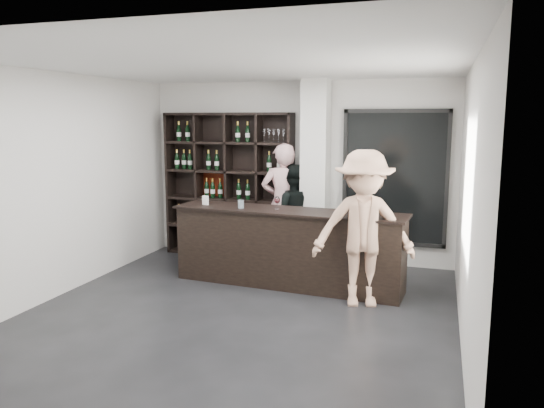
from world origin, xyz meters
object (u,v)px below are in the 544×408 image
(tasting_counter, at_px, (288,248))
(taster_black, at_px, (293,214))
(customer, at_px, (364,229))
(taster_pink, at_px, (283,204))
(wine_shelf, at_px, (229,185))

(tasting_counter, height_order, taster_black, taster_black)
(tasting_counter, xyz_separation_m, customer, (1.10, -0.46, 0.43))
(taster_black, xyz_separation_m, customer, (1.34, -1.59, 0.17))
(taster_black, bearing_deg, customer, 116.08)
(taster_pink, xyz_separation_m, customer, (1.50, -1.59, 0.01))
(wine_shelf, distance_m, taster_pink, 1.04)
(taster_black, height_order, customer, customer)
(taster_pink, bearing_deg, taster_black, 163.84)
(tasting_counter, relative_size, taster_black, 2.04)
(tasting_counter, height_order, taster_pink, taster_pink)
(taster_pink, distance_m, customer, 2.19)
(customer, bearing_deg, taster_black, 116.99)
(wine_shelf, distance_m, tasting_counter, 2.02)
(taster_black, bearing_deg, wine_shelf, -22.04)
(tasting_counter, xyz_separation_m, taster_pink, (-0.40, 1.13, 0.42))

